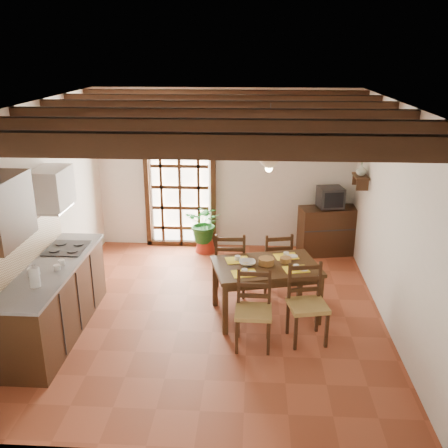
# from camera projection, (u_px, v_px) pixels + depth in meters

# --- Properties ---
(ground_plane) EXTENTS (5.00, 5.00, 0.00)m
(ground_plane) POSITION_uv_depth(u_px,v_px,m) (215.00, 313.00, 6.81)
(ground_plane) COLOR brown
(room_shell) EXTENTS (4.52, 5.02, 2.81)m
(room_shell) POSITION_uv_depth(u_px,v_px,m) (214.00, 184.00, 6.20)
(room_shell) COLOR silver
(room_shell) RESTS_ON ground_plane
(ceiling_beams) EXTENTS (4.50, 4.34, 0.20)m
(ceiling_beams) POSITION_uv_depth(u_px,v_px,m) (214.00, 113.00, 5.91)
(ceiling_beams) COLOR black
(ceiling_beams) RESTS_ON room_shell
(french_door) EXTENTS (1.26, 0.11, 2.32)m
(french_door) POSITION_uv_depth(u_px,v_px,m) (180.00, 183.00, 8.76)
(french_door) COLOR white
(french_door) RESTS_ON ground_plane
(kitchen_counter) EXTENTS (0.64, 2.25, 1.38)m
(kitchen_counter) POSITION_uv_depth(u_px,v_px,m) (54.00, 299.00, 6.20)
(kitchen_counter) COLOR #311C0F
(kitchen_counter) RESTS_ON ground_plane
(upper_cabinet) EXTENTS (0.35, 0.80, 0.70)m
(upper_cabinet) POSITION_uv_depth(u_px,v_px,m) (1.00, 211.00, 5.09)
(upper_cabinet) COLOR #311C0F
(upper_cabinet) RESTS_ON room_shell
(range_hood) EXTENTS (0.38, 0.60, 0.54)m
(range_hood) POSITION_uv_depth(u_px,v_px,m) (52.00, 189.00, 6.30)
(range_hood) COLOR white
(range_hood) RESTS_ON room_shell
(counter_items) EXTENTS (0.50, 1.43, 0.25)m
(counter_items) POSITION_uv_depth(u_px,v_px,m) (53.00, 260.00, 6.12)
(counter_items) COLOR black
(counter_items) RESTS_ON kitchen_counter
(dining_table) EXTENTS (1.52, 1.17, 0.73)m
(dining_table) POSITION_uv_depth(u_px,v_px,m) (266.00, 271.00, 6.56)
(dining_table) COLOR #392412
(dining_table) RESTS_ON ground_plane
(chair_near_left) EXTENTS (0.44, 0.42, 0.94)m
(chair_near_left) POSITION_uv_depth(u_px,v_px,m) (253.00, 324.00, 5.98)
(chair_near_left) COLOR #A58645
(chair_near_left) RESTS_ON ground_plane
(chair_near_right) EXTENTS (0.52, 0.51, 0.97)m
(chair_near_right) POSITION_uv_depth(u_px,v_px,m) (307.00, 318.00, 6.09)
(chair_near_right) COLOR #A58645
(chair_near_right) RESTS_ON ground_plane
(chair_far_left) EXTENTS (0.47, 0.44, 0.98)m
(chair_far_left) POSITION_uv_depth(u_px,v_px,m) (230.00, 274.00, 7.25)
(chair_far_left) COLOR #A58645
(chair_far_left) RESTS_ON ground_plane
(chair_far_right) EXTENTS (0.50, 0.49, 0.93)m
(chair_far_right) POSITION_uv_depth(u_px,v_px,m) (275.00, 272.00, 7.38)
(chair_far_right) COLOR #A58645
(chair_far_right) RESTS_ON ground_plane
(table_setting) EXTENTS (0.99, 0.66, 0.09)m
(table_setting) POSITION_uv_depth(u_px,v_px,m) (266.00, 264.00, 6.53)
(table_setting) COLOR yellow
(table_setting) RESTS_ON dining_table
(table_bowl) EXTENTS (0.23, 0.23, 0.05)m
(table_bowl) POSITION_uv_depth(u_px,v_px,m) (247.00, 263.00, 6.52)
(table_bowl) COLOR white
(table_bowl) RESTS_ON dining_table
(sideboard) EXTENTS (1.05, 0.63, 0.83)m
(sideboard) POSITION_uv_depth(u_px,v_px,m) (328.00, 231.00, 8.66)
(sideboard) COLOR #311C0F
(sideboard) RESTS_ON ground_plane
(crt_tv) EXTENTS (0.46, 0.44, 0.35)m
(crt_tv) POSITION_uv_depth(u_px,v_px,m) (330.00, 197.00, 8.45)
(crt_tv) COLOR black
(crt_tv) RESTS_ON sideboard
(fuse_box) EXTENTS (0.25, 0.03, 0.32)m
(fuse_box) POSITION_uv_depth(u_px,v_px,m) (314.00, 152.00, 8.47)
(fuse_box) COLOR white
(fuse_box) RESTS_ON room_shell
(plant_pot) EXTENTS (0.36, 0.36, 0.22)m
(plant_pot) POSITION_uv_depth(u_px,v_px,m) (205.00, 245.00, 8.83)
(plant_pot) COLOR maroon
(plant_pot) RESTS_ON ground_plane
(potted_plant) EXTENTS (1.85, 1.66, 1.81)m
(potted_plant) POSITION_uv_depth(u_px,v_px,m) (205.00, 221.00, 8.68)
(potted_plant) COLOR #144C19
(potted_plant) RESTS_ON ground_plane
(wall_shelf) EXTENTS (0.20, 0.42, 0.20)m
(wall_shelf) POSITION_uv_depth(u_px,v_px,m) (361.00, 179.00, 7.69)
(wall_shelf) COLOR #311C0F
(wall_shelf) RESTS_ON room_shell
(shelf_vase) EXTENTS (0.15, 0.15, 0.15)m
(shelf_vase) POSITION_uv_depth(u_px,v_px,m) (361.00, 170.00, 7.64)
(shelf_vase) COLOR #B2BFB2
(shelf_vase) RESTS_ON wall_shelf
(shelf_flowers) EXTENTS (0.14, 0.14, 0.36)m
(shelf_flowers) POSITION_uv_depth(u_px,v_px,m) (363.00, 157.00, 7.57)
(shelf_flowers) COLOR yellow
(shelf_flowers) RESTS_ON shelf_vase
(framed_picture) EXTENTS (0.03, 0.32, 0.32)m
(framed_picture) POSITION_uv_depth(u_px,v_px,m) (369.00, 144.00, 7.50)
(framed_picture) COLOR brown
(framed_picture) RESTS_ON room_shell
(pendant_lamp) EXTENTS (0.36, 0.36, 0.84)m
(pendant_lamp) POSITION_uv_depth(u_px,v_px,m) (269.00, 162.00, 6.17)
(pendant_lamp) COLOR black
(pendant_lamp) RESTS_ON room_shell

